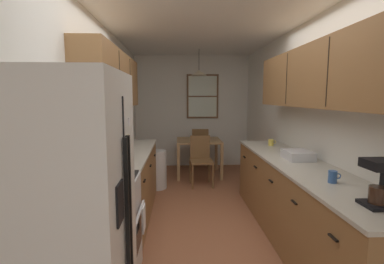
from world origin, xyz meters
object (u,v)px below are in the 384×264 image
at_px(dining_chair_near, 201,158).
at_px(mug_by_coffeemaker, 271,142).
at_px(storage_canister, 110,160).
at_px(mug_spare, 333,177).
at_px(microwave_over_range, 80,95).
at_px(refrigerator, 68,222).
at_px(table_serving_bowl, 201,138).
at_px(dining_chair_far, 200,146).
at_px(dining_table, 199,145).
at_px(dish_rack, 298,155).
at_px(trash_bin, 157,169).
at_px(stove_range, 100,230).

distance_m(dining_chair_near, mug_by_coffeemaker, 1.47).
height_order(storage_canister, mug_spare, storage_canister).
relative_size(microwave_over_range, dining_chair_near, 0.71).
xyz_separation_m(mug_by_coffeemaker, mug_spare, (-0.08, -1.80, 0.00)).
distance_m(refrigerator, table_serving_bowl, 4.19).
xyz_separation_m(microwave_over_range, mug_spare, (2.08, -0.11, -0.68)).
relative_size(dining_chair_near, table_serving_bowl, 5.17).
relative_size(refrigerator, dining_chair_far, 1.95).
relative_size(refrigerator, dining_chair_near, 1.95).
bearing_deg(storage_canister, table_serving_bowl, 68.31).
bearing_deg(dining_table, dish_rack, -69.71).
bearing_deg(dining_chair_far, trash_bin, -121.46).
bearing_deg(table_serving_bowl, mug_by_coffeemaker, -61.00).
height_order(dining_chair_far, table_serving_bowl, dining_chair_far).
xyz_separation_m(dining_chair_far, storage_canister, (-1.18, -3.50, 0.48)).
bearing_deg(mug_by_coffeemaker, microwave_over_range, -141.95).
height_order(refrigerator, dish_rack, refrigerator).
height_order(dining_table, storage_canister, storage_canister).
bearing_deg(dining_chair_far, stove_range, -106.45).
distance_m(trash_bin, storage_canister, 2.19).
height_order(dining_table, mug_by_coffeemaker, mug_by_coffeemaker).
bearing_deg(table_serving_bowl, dining_chair_far, 86.49).
bearing_deg(mug_spare, dish_rack, 84.67).
bearing_deg(mug_spare, storage_canister, 163.61).
relative_size(dining_table, trash_bin, 1.32).
xyz_separation_m(mug_by_coffeemaker, dish_rack, (0.00, -0.92, 0.00)).
height_order(refrigerator, mug_spare, refrigerator).
bearing_deg(dining_chair_near, mug_by_coffeemaker, -46.95).
bearing_deg(trash_bin, mug_spare, -57.80).
xyz_separation_m(refrigerator, trash_bin, (0.26, 3.25, -0.54)).
distance_m(dining_chair_near, dish_rack, 2.21).
xyz_separation_m(dining_chair_near, trash_bin, (-0.79, -0.17, -0.16)).
bearing_deg(mug_by_coffeemaker, trash_bin, 154.13).
bearing_deg(storage_canister, microwave_over_range, -103.08).
xyz_separation_m(dining_chair_near, storage_canister, (-1.09, -2.24, 0.48)).
bearing_deg(trash_bin, table_serving_bowl, 43.39).
xyz_separation_m(stove_range, mug_by_coffeemaker, (2.04, 1.69, 0.47)).
distance_m(dining_chair_far, storage_canister, 3.73).
xyz_separation_m(dining_chair_far, mug_spare, (0.79, -4.08, 0.45)).
xyz_separation_m(trash_bin, dish_rack, (1.75, -1.77, 0.61)).
bearing_deg(stove_range, refrigerator, -87.65).
relative_size(stove_range, dish_rack, 3.24).
xyz_separation_m(stove_range, dish_rack, (2.04, 0.77, 0.48)).
distance_m(microwave_over_range, mug_by_coffeemaker, 2.82).
bearing_deg(microwave_over_range, table_serving_bowl, 69.46).
relative_size(microwave_over_range, trash_bin, 0.94).
xyz_separation_m(stove_range, mug_spare, (1.96, -0.11, 0.48)).
bearing_deg(dining_chair_far, refrigerator, -103.70).
xyz_separation_m(dining_table, mug_spare, (0.87, -3.45, 0.33)).
xyz_separation_m(mug_spare, dish_rack, (0.08, 0.88, -0.00)).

